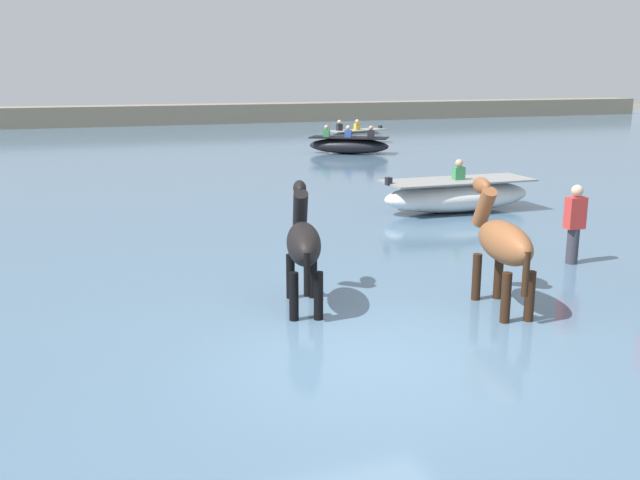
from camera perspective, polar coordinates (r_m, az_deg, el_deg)
ground_plane at (r=8.37m, az=4.02°, el=-10.98°), size 120.00×120.00×0.00m
water_surface at (r=17.55m, az=-9.43°, el=2.31°), size 90.00×90.00×0.26m
horse_lead_black at (r=9.64m, az=-1.37°, el=-0.46°), size 0.80×1.78×1.93m
horse_trailing_chestnut at (r=9.89m, az=14.56°, el=-0.36°), size 0.71×1.83×1.98m
boat_far_offshore at (r=28.75m, az=2.35°, el=7.71°), size 3.35×2.73×1.15m
boat_distant_west at (r=32.84m, az=2.92°, el=8.38°), size 3.32×1.97×1.12m
boat_distant_east at (r=16.88m, az=11.08°, el=3.57°), size 3.75×1.36×1.24m
person_wading_close at (r=12.69m, az=19.92°, el=0.83°), size 0.33×0.22×1.63m
far_shoreline at (r=46.26m, az=-16.46°, el=9.49°), size 80.00×2.40×1.48m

